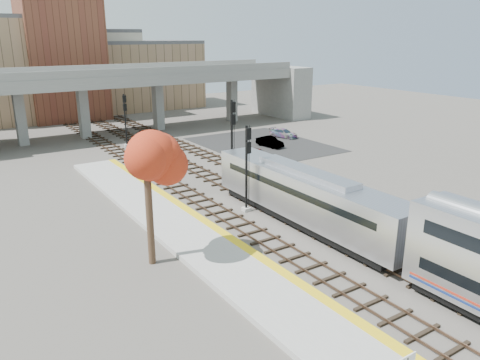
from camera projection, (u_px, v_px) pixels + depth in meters
ground at (338, 250)px, 31.07m from camera, size 160.00×160.00×0.00m
platform at (248, 277)px, 27.23m from camera, size 4.50×60.00×0.35m
yellow_strip at (274, 266)px, 28.17m from camera, size 0.70×60.00×0.01m
tracks at (245, 195)px, 41.52m from camera, size 10.70×95.00×0.25m
overpass at (144, 91)px, 67.87m from camera, size 54.00×12.00×9.50m
buildings_far at (77, 69)px, 82.58m from camera, size 43.00×21.00×20.60m
parking_lot at (263, 145)px, 60.75m from camera, size 14.00×18.00×0.04m
locomotive at (305, 196)px, 34.65m from camera, size 3.02×19.05×4.10m
signal_mast_near at (247, 170)px, 36.87m from camera, size 0.60×0.64×7.02m
signal_mast_mid at (232, 139)px, 45.81m from camera, size 0.60×0.64×7.71m
signal_mast_far at (126, 122)px, 58.83m from camera, size 0.60×0.64×6.64m
tree at (147, 167)px, 27.48m from camera, size 3.60×3.60×8.41m
car_a at (257, 154)px, 53.46m from camera, size 2.82×3.98×1.26m
car_b at (270, 142)px, 59.27m from camera, size 1.90×4.06×1.29m
car_c at (284, 133)px, 64.73m from camera, size 2.90×4.40×1.18m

